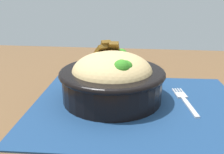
# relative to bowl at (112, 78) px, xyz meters

# --- Properties ---
(table) EXTENTS (1.34, 1.00, 0.77)m
(table) POSITION_rel_bowl_xyz_m (0.02, 0.00, -0.11)
(table) COLOR brown
(table) RESTS_ON ground_plane
(placemat) EXTENTS (0.44, 0.35, 0.00)m
(placemat) POSITION_rel_bowl_xyz_m (0.05, -0.02, -0.05)
(placemat) COLOR navy
(placemat) RESTS_ON table
(bowl) EXTENTS (0.22, 0.22, 0.12)m
(bowl) POSITION_rel_bowl_xyz_m (0.00, 0.00, 0.00)
(bowl) COLOR black
(bowl) RESTS_ON placemat
(fork) EXTENTS (0.04, 0.14, 0.00)m
(fork) POSITION_rel_bowl_xyz_m (0.15, 0.01, -0.05)
(fork) COLOR silver
(fork) RESTS_ON placemat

